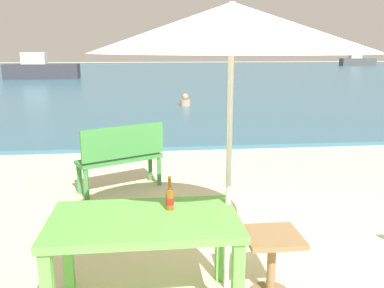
% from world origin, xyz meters
% --- Properties ---
extents(sea_water, '(120.00, 50.00, 0.08)m').
position_xyz_m(sea_water, '(0.00, 30.00, 0.04)').
color(sea_water, '#386B84').
rests_on(sea_water, ground_plane).
extents(picnic_table_green, '(1.40, 0.80, 0.76)m').
position_xyz_m(picnic_table_green, '(-1.37, 0.00, 0.65)').
color(picnic_table_green, '#60B24C').
rests_on(picnic_table_green, ground_plane).
extents(beer_bottle_amber, '(0.07, 0.07, 0.26)m').
position_xyz_m(beer_bottle_amber, '(-1.17, 0.13, 0.85)').
color(beer_bottle_amber, brown).
rests_on(beer_bottle_amber, picnic_table_green).
extents(patio_umbrella, '(2.10, 2.10, 2.30)m').
position_xyz_m(patio_umbrella, '(-0.70, 0.21, 2.12)').
color(patio_umbrella, silver).
rests_on(patio_umbrella, ground_plane).
extents(side_table_wood, '(0.44, 0.44, 0.54)m').
position_xyz_m(side_table_wood, '(-0.36, 0.07, 0.35)').
color(side_table_wood, olive).
rests_on(side_table_wood, ground_plane).
extents(bench_green_left, '(1.23, 0.86, 0.95)m').
position_xyz_m(bench_green_left, '(-1.70, 2.77, 0.54)').
color(bench_green_left, '#3D8C42').
rests_on(bench_green_left, ground_plane).
extents(swimmer_person, '(0.34, 0.34, 0.41)m').
position_xyz_m(swimmer_person, '(-0.05, 10.95, 0.24)').
color(swimmer_person, tan).
rests_on(swimmer_person, sea_water).
extents(boat_tanker, '(3.93, 1.07, 1.43)m').
position_xyz_m(boat_tanker, '(22.48, 42.16, 0.59)').
color(boat_tanker, '#4C4C4C').
rests_on(boat_tanker, sea_water).
extents(boat_barge, '(4.56, 1.24, 1.66)m').
position_xyz_m(boat_barge, '(-8.00, 24.36, 0.68)').
color(boat_barge, '#38383F').
rests_on(boat_barge, sea_water).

